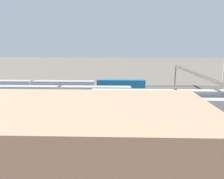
# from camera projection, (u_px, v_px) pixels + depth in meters

# --- Properties ---
(ground_plane) EXTENTS (400.00, 400.00, 0.00)m
(ground_plane) POSITION_uv_depth(u_px,v_px,m) (133.00, 98.00, 69.03)
(ground_plane) COLOR #60594F
(track_bed_0) EXTENTS (140.00, 2.80, 0.12)m
(track_bed_0) POSITION_uv_depth(u_px,v_px,m) (130.00, 86.00, 88.53)
(track_bed_0) COLOR #4C443D
(track_bed_0) RESTS_ON ground_plane
(track_bed_1) EXTENTS (140.00, 2.80, 0.12)m
(track_bed_1) POSITION_uv_depth(u_px,v_px,m) (130.00, 88.00, 83.65)
(track_bed_1) COLOR #3D3833
(track_bed_1) RESTS_ON ground_plane
(track_bed_2) EXTENTS (140.00, 2.80, 0.12)m
(track_bed_2) POSITION_uv_depth(u_px,v_px,m) (131.00, 91.00, 78.77)
(track_bed_2) COLOR #4C443D
(track_bed_2) RESTS_ON ground_plane
(track_bed_3) EXTENTS (140.00, 2.80, 0.12)m
(track_bed_3) POSITION_uv_depth(u_px,v_px,m) (132.00, 94.00, 73.89)
(track_bed_3) COLOR #4C443D
(track_bed_3) RESTS_ON ground_plane
(track_bed_4) EXTENTS (140.00, 2.80, 0.12)m
(track_bed_4) POSITION_uv_depth(u_px,v_px,m) (133.00, 98.00, 69.01)
(track_bed_4) COLOR #3D3833
(track_bed_4) RESTS_ON ground_plane
(track_bed_5) EXTENTS (140.00, 2.80, 0.12)m
(track_bed_5) POSITION_uv_depth(u_px,v_px,m) (134.00, 102.00, 64.13)
(track_bed_5) COLOR #3D3833
(track_bed_5) RESTS_ON ground_plane
(track_bed_6) EXTENTS (140.00, 2.80, 0.12)m
(track_bed_6) POSITION_uv_depth(u_px,v_px,m) (135.00, 107.00, 59.26)
(track_bed_6) COLOR #4C443D
(track_bed_6) RESTS_ON ground_plane
(track_bed_7) EXTENTS (140.00, 2.80, 0.12)m
(track_bed_7) POSITION_uv_depth(u_px,v_px,m) (137.00, 113.00, 54.38)
(track_bed_7) COLOR #4C443D
(track_bed_7) RESTS_ON ground_plane
(track_bed_8) EXTENTS (140.00, 2.80, 0.12)m
(track_bed_8) POSITION_uv_depth(u_px,v_px,m) (138.00, 120.00, 49.50)
(track_bed_8) COLOR #4C443D
(track_bed_8) RESTS_ON ground_plane
(train_on_track_7) EXTENTS (119.80, 3.00, 3.80)m
(train_on_track_7) POSITION_uv_depth(u_px,v_px,m) (140.00, 106.00, 53.93)
(train_on_track_7) COLOR #B7BABF
(train_on_track_7) RESTS_ON ground_plane
(train_on_track_2) EXTENTS (66.40, 3.00, 4.40)m
(train_on_track_2) POSITION_uv_depth(u_px,v_px,m) (60.00, 86.00, 79.15)
(train_on_track_2) COLOR #1E6B9E
(train_on_track_2) RESTS_ON ground_plane
(train_on_track_4) EXTENTS (47.20, 3.06, 3.80)m
(train_on_track_4) POSITION_uv_depth(u_px,v_px,m) (60.00, 92.00, 69.33)
(train_on_track_4) COLOR #B7BABF
(train_on_track_4) RESTS_ON ground_plane
(train_on_track_6) EXTENTS (47.20, 3.00, 5.00)m
(train_on_track_6) POSITION_uv_depth(u_px,v_px,m) (176.00, 99.00, 58.35)
(train_on_track_6) COLOR #B7BABF
(train_on_track_6) RESTS_ON ground_plane
(signal_gantry) EXTENTS (0.70, 45.00, 8.80)m
(signal_gantry) POSITION_uv_depth(u_px,v_px,m) (194.00, 75.00, 66.74)
(signal_gantry) COLOR #4C4742
(signal_gantry) RESTS_ON ground_plane
(maintenance_shed) EXTENTS (47.33, 19.22, 9.70)m
(maintenance_shed) POSITION_uv_depth(u_px,v_px,m) (40.00, 138.00, 29.21)
(maintenance_shed) COLOR tan
(maintenance_shed) RESTS_ON ground_plane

